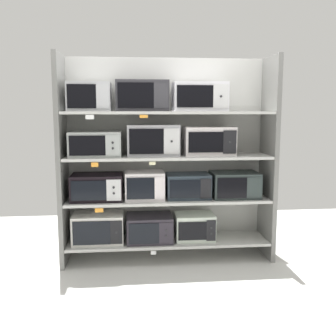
{
  "coord_description": "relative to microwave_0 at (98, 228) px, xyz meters",
  "views": [
    {
      "loc": [
        -0.4,
        -4.27,
        1.66
      ],
      "look_at": [
        0.0,
        0.0,
        1.04
      ],
      "focal_mm": 41.9,
      "sensor_mm": 36.0,
      "label": 1
    }
  ],
  "objects": [
    {
      "name": "price_tag_3",
      "position": [
        0.59,
        -0.26,
        0.75
      ],
      "size": [
        0.07,
        0.0,
        0.03
      ],
      "primitive_type": "cube",
      "color": "beige"
    },
    {
      "name": "back_panel",
      "position": [
        0.78,
        0.28,
        0.75
      ],
      "size": [
        2.43,
        0.04,
        2.26
      ],
      "primitive_type": "cube",
      "color": "#B2B2AD",
      "rests_on": "ground"
    },
    {
      "name": "microwave_10",
      "position": [
        -0.05,
        0.0,
        1.43
      ],
      "size": [
        0.45,
        0.41,
        0.3
      ],
      "color": "#B1B2B5",
      "rests_on": "shelf_3"
    },
    {
      "name": "shelf_1",
      "position": [
        0.78,
        0.0,
        0.31
      ],
      "size": [
        2.23,
        0.51,
        0.03
      ],
      "primitive_type": "cube",
      "color": "beige"
    },
    {
      "name": "microwave_3",
      "position": [
        -0.0,
        0.0,
        0.46
      ],
      "size": [
        0.55,
        0.4,
        0.28
      ],
      "color": "black",
      "rests_on": "shelf_1"
    },
    {
      "name": "microwave_0",
      "position": [
        0.0,
        0.0,
        0.0
      ],
      "size": [
        0.56,
        0.39,
        0.32
      ],
      "color": "silver",
      "rests_on": "shelf_0"
    },
    {
      "name": "price_tag_4",
      "position": [
        -0.03,
        -0.26,
        1.23
      ],
      "size": [
        0.08,
        0.0,
        0.04
      ],
      "primitive_type": "cube",
      "color": "white"
    },
    {
      "name": "microwave_2",
      "position": [
        1.08,
        0.0,
        -0.01
      ],
      "size": [
        0.44,
        0.36,
        0.29
      ],
      "color": "silver",
      "rests_on": "shelf_0"
    },
    {
      "name": "shelf_3",
      "position": [
        0.78,
        0.0,
        1.27
      ],
      "size": [
        2.23,
        0.51,
        0.03
      ],
      "primitive_type": "cube",
      "color": "beige"
    },
    {
      "name": "microwave_9",
      "position": [
        1.23,
        0.0,
        0.96
      ],
      "size": [
        0.55,
        0.34,
        0.31
      ],
      "color": "silver",
      "rests_on": "shelf_2"
    },
    {
      "name": "price_tag_0",
      "position": [
        0.6,
        -0.26,
        -0.22
      ],
      "size": [
        0.06,
        0.0,
        0.04
      ],
      "primitive_type": "cube",
      "color": "white"
    },
    {
      "name": "price_tag_1",
      "position": [
        0.03,
        -0.26,
        0.26
      ],
      "size": [
        0.09,
        0.0,
        0.04
      ],
      "primitive_type": "cube",
      "color": "orange"
    },
    {
      "name": "price_tag_5",
      "position": [
        0.51,
        -0.26,
        1.23
      ],
      "size": [
        0.08,
        0.0,
        0.03
      ],
      "primitive_type": "cube",
      "color": "orange"
    },
    {
      "name": "upright_right",
      "position": [
        1.93,
        0.0,
        0.75
      ],
      "size": [
        0.05,
        0.51,
        2.26
      ],
      "primitive_type": "cube",
      "color": "slate",
      "rests_on": "ground"
    },
    {
      "name": "microwave_8",
      "position": [
        0.61,
        0.0,
        0.97
      ],
      "size": [
        0.56,
        0.34,
        0.34
      ],
      "color": "#A5A5AA",
      "rests_on": "shelf_2"
    },
    {
      "name": "upright_left",
      "position": [
        -0.37,
        0.0,
        0.75
      ],
      "size": [
        0.05,
        0.51,
        2.26
      ],
      "primitive_type": "cube",
      "color": "slate",
      "rests_on": "ground"
    },
    {
      "name": "microwave_12",
      "position": [
        1.12,
        0.0,
        1.44
      ],
      "size": [
        0.58,
        0.36,
        0.31
      ],
      "color": "silver",
      "rests_on": "shelf_3"
    },
    {
      "name": "microwave_5",
      "position": [
        1.0,
        0.0,
        0.46
      ],
      "size": [
        0.48,
        0.35,
        0.27
      ],
      "color": "#26313A",
      "rests_on": "shelf_1"
    },
    {
      "name": "microwave_11",
      "position": [
        0.5,
        0.0,
        1.45
      ],
      "size": [
        0.56,
        0.33,
        0.33
      ],
      "color": "#333237",
      "rests_on": "shelf_3"
    },
    {
      "name": "microwave_4",
      "position": [
        0.52,
        0.0,
        0.47
      ],
      "size": [
        0.43,
        0.38,
        0.31
      ],
      "color": "silver",
      "rests_on": "shelf_1"
    },
    {
      "name": "microwave_6",
      "position": [
        1.53,
        0.0,
        0.46
      ],
      "size": [
        0.52,
        0.41,
        0.28
      ],
      "color": "#2B3533",
      "rests_on": "shelf_1"
    },
    {
      "name": "microwave_7",
      "position": [
        -0.0,
        0.0,
        0.94
      ],
      "size": [
        0.55,
        0.44,
        0.27
      ],
      "color": "#9FA4A1",
      "rests_on": "shelf_2"
    },
    {
      "name": "ground",
      "position": [
        0.78,
        -1.0,
        -0.39
      ],
      "size": [
        6.23,
        6.0,
        0.02
      ],
      "primitive_type": "cube",
      "color": "silver"
    },
    {
      "name": "shelf_0",
      "position": [
        0.78,
        0.0,
        -0.17
      ],
      "size": [
        2.23,
        0.51,
        0.03
      ],
      "primitive_type": "cube",
      "color": "beige",
      "rests_on": "ground"
    },
    {
      "name": "price_tag_2",
      "position": [
        0.0,
        -0.26,
        0.74
      ],
      "size": [
        0.07,
        0.0,
        0.05
      ],
      "primitive_type": "cube",
      "color": "orange"
    },
    {
      "name": "microwave_1",
      "position": [
        0.57,
        0.0,
        -0.02
      ],
      "size": [
        0.51,
        0.44,
        0.29
      ],
      "color": "#2B272F",
      "rests_on": "shelf_0"
    },
    {
      "name": "shelf_2",
      "position": [
        0.78,
        0.0,
        0.79
      ],
      "size": [
        2.23,
        0.51,
        0.03
      ],
      "primitive_type": "cube",
      "color": "beige"
    }
  ]
}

